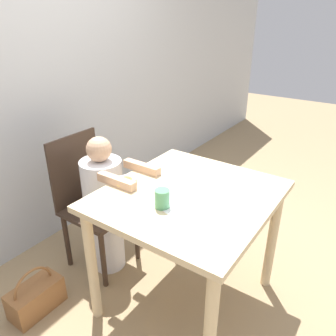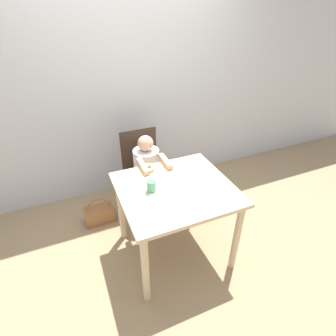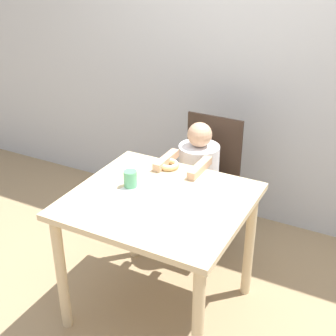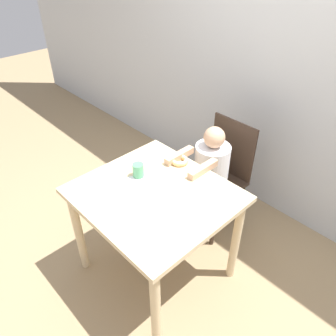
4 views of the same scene
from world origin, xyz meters
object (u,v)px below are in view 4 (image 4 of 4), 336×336
child_figure (210,182)px  chair (220,176)px  cup (138,170)px  donut (179,160)px  handbag (169,184)px

child_figure → chair: bearing=90.0°
child_figure → cup: (-0.15, -0.59, 0.34)m
donut → handbag: 0.92m
chair → child_figure: child_figure is taller
chair → handbag: bearing=-175.0°
chair → cup: bearing=-102.1°
child_figure → donut: child_figure is taller
cup → chair: bearing=77.9°
handbag → cup: bearing=-59.2°
child_figure → handbag: size_ratio=3.09×
child_figure → donut: bearing=-105.5°
child_figure → cup: 0.70m
child_figure → handbag: child_figure is taller
chair → donut: (-0.08, -0.41, 0.32)m
handbag → child_figure: bearing=-8.5°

